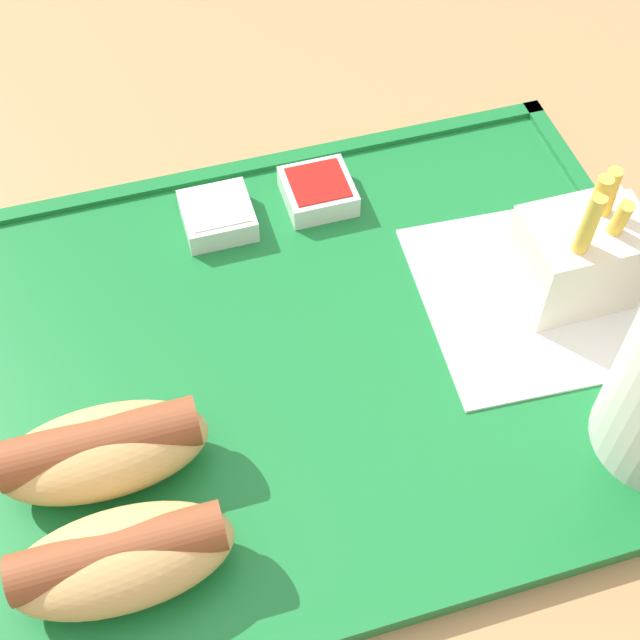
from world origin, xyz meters
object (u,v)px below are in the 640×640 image
(fries_carton, at_px, (579,258))
(sauce_cup_ketchup, at_px, (318,191))
(sauce_cup_mayo, at_px, (218,215))
(hot_dog_near, at_px, (103,450))
(hot_dog_far, at_px, (121,558))

(fries_carton, xyz_separation_m, sauce_cup_ketchup, (0.13, -0.12, -0.02))
(fries_carton, relative_size, sauce_cup_mayo, 2.46)
(fries_carton, bearing_deg, hot_dog_near, 8.37)
(sauce_cup_mayo, distance_m, sauce_cup_ketchup, 0.07)
(hot_dog_far, xyz_separation_m, fries_carton, (-0.30, -0.11, 0.01))
(hot_dog_far, height_order, sauce_cup_mayo, hot_dog_far)
(hot_dog_far, bearing_deg, hot_dog_near, -90.00)
(fries_carton, height_order, sauce_cup_ketchup, fries_carton)
(fries_carton, height_order, sauce_cup_mayo, fries_carton)
(sauce_cup_mayo, height_order, sauce_cup_ketchup, same)
(sauce_cup_ketchup, bearing_deg, hot_dog_far, 53.64)
(sauce_cup_mayo, bearing_deg, hot_dog_far, 66.66)
(hot_dog_far, height_order, hot_dog_near, same)
(hot_dog_near, bearing_deg, sauce_cup_ketchup, -135.35)
(sauce_cup_mayo, relative_size, sauce_cup_ketchup, 1.00)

